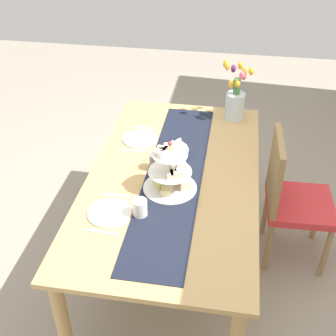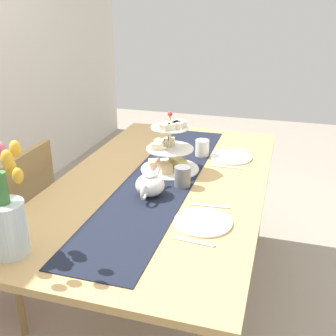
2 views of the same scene
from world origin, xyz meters
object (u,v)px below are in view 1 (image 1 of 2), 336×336
dining_table (173,188)px  knife_left (135,151)px  chair_left (290,195)px  knife_right (102,232)px  dinner_plate_left (140,139)px  fork_left (145,128)px  dinner_plate_right (110,213)px  tiered_cake_stand (170,174)px  tulip_vase (235,100)px  fork_right (117,196)px  mug_grey (156,161)px  teapot (178,149)px  mug_white_text (140,208)px

dining_table → knife_left: bearing=-127.2°
chair_left → knife_left: 1.03m
dining_table → knife_right: knife_right is taller
dinner_plate_left → fork_left: size_ratio=1.53×
dinner_plate_left → dinner_plate_right: 0.74m
tiered_cake_stand → tulip_vase: (-0.87, 0.32, 0.05)m
fork_right → mug_grey: size_ratio=1.58×
fork_right → dinner_plate_right: bearing=0.0°
tulip_vase → mug_grey: bearing=-31.8°
dinner_plate_left → tiered_cake_stand: bearing=30.0°
knife_right → mug_grey: size_ratio=1.79×
dinner_plate_left → knife_right: bearing=0.0°
chair_left → tulip_vase: 0.75m
fork_right → knife_right: size_ratio=0.88×
teapot → fork_right: teapot is taller
chair_left → dinner_plate_right: (0.63, -0.99, 0.25)m
knife_right → fork_left: bearing=180.0°
mug_grey → knife_right: bearing=-15.8°
knife_left → mug_white_text: mug_white_text is taller
mug_white_text → fork_left: bearing=-169.6°
mug_white_text → tiered_cake_stand: bearing=154.3°
knife_left → mug_grey: 0.24m
chair_left → knife_left: size_ratio=5.35×
dining_table → dinner_plate_right: (0.39, -0.28, 0.10)m
teapot → fork_right: bearing=-32.7°
knife_right → teapot: bearing=159.0°
fork_right → knife_left: bearing=180.0°
teapot → dinner_plate_right: teapot is taller
tiered_cake_stand → teapot: size_ratio=1.28×
fork_left → mug_grey: (0.45, 0.16, 0.05)m
fork_right → dining_table: bearing=131.3°
dinner_plate_left → mug_grey: mug_grey is taller
dining_table → teapot: teapot is taller
fork_left → fork_right: bearing=0.0°
dining_table → knife_left: knife_left is taller
mug_grey → chair_left: bearing=102.9°
tulip_vase → knife_right: 1.41m
knife_left → dinner_plate_left: bearing=180.0°
dinner_plate_right → dinner_plate_left: bearing=180.0°
dining_table → tiered_cake_stand: (0.13, 0.00, 0.20)m
dining_table → fork_left: bearing=-151.1°
teapot → tulip_vase: tulip_vase is taller
tiered_cake_stand → fork_right: tiered_cake_stand is taller
dinner_plate_left → tulip_vase: bearing=123.1°
chair_left → dinner_plate_right: size_ratio=3.96×
dining_table → teapot: size_ratio=7.49×
fork_left → tulip_vase: bearing=112.2°
chair_left → mug_grey: 0.90m
teapot → fork_left: 0.42m
dinner_plate_left → mug_white_text: mug_white_text is taller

